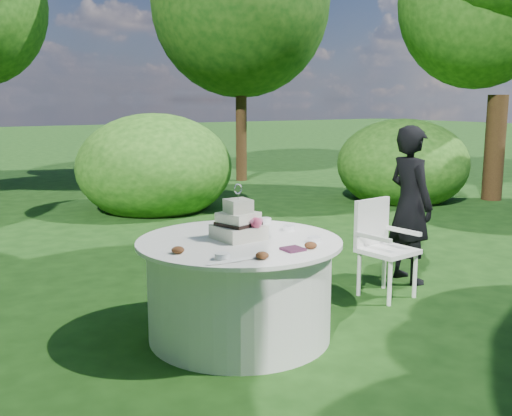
{
  "coord_description": "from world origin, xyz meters",
  "views": [
    {
      "loc": [
        -2.24,
        -3.81,
        1.82
      ],
      "look_at": [
        0.15,
        0.0,
        1.0
      ],
      "focal_mm": 42.0,
      "sensor_mm": 36.0,
      "label": 1
    }
  ],
  "objects_px": {
    "table": "(240,288)",
    "chair": "(381,241)",
    "guest": "(410,205)",
    "cake": "(239,224)",
    "napkins": "(293,249)"
  },
  "relations": [
    {
      "from": "table",
      "to": "chair",
      "type": "height_order",
      "value": "chair"
    },
    {
      "from": "guest",
      "to": "chair",
      "type": "height_order",
      "value": "guest"
    },
    {
      "from": "table",
      "to": "chair",
      "type": "relative_size",
      "value": 1.73
    },
    {
      "from": "guest",
      "to": "table",
      "type": "height_order",
      "value": "guest"
    },
    {
      "from": "cake",
      "to": "chair",
      "type": "bearing_deg",
      "value": 4.93
    },
    {
      "from": "guest",
      "to": "cake",
      "type": "bearing_deg",
      "value": 105.91
    },
    {
      "from": "chair",
      "to": "napkins",
      "type": "bearing_deg",
      "value": -156.21
    },
    {
      "from": "table",
      "to": "chair",
      "type": "xyz_separation_m",
      "value": [
        1.63,
        0.17,
        0.13
      ]
    },
    {
      "from": "cake",
      "to": "chair",
      "type": "xyz_separation_m",
      "value": [
        1.62,
        0.14,
        -0.36
      ]
    },
    {
      "from": "cake",
      "to": "napkins",
      "type": "bearing_deg",
      "value": -74.67
    },
    {
      "from": "guest",
      "to": "table",
      "type": "bearing_deg",
      "value": 106.63
    },
    {
      "from": "napkins",
      "to": "chair",
      "type": "relative_size",
      "value": 0.15
    },
    {
      "from": "cake",
      "to": "guest",
      "type": "bearing_deg",
      "value": 8.23
    },
    {
      "from": "table",
      "to": "cake",
      "type": "xyz_separation_m",
      "value": [
        0.01,
        0.03,
        0.5
      ]
    },
    {
      "from": "guest",
      "to": "chair",
      "type": "xyz_separation_m",
      "value": [
        -0.55,
        -0.17,
        -0.27
      ]
    }
  ]
}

